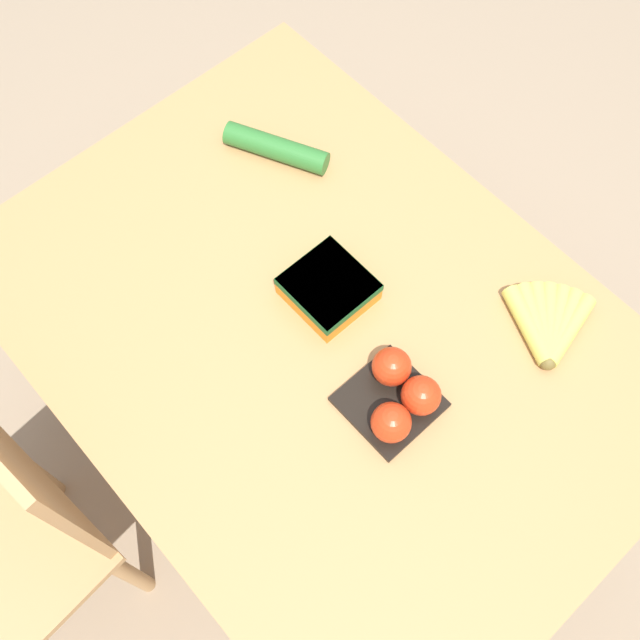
% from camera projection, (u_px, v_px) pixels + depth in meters
% --- Properties ---
extents(ground_plane, '(12.00, 12.00, 0.00)m').
position_uv_depth(ground_plane, '(320.00, 445.00, 2.06)').
color(ground_plane, gray).
extents(dining_table, '(1.25, 0.91, 0.77)m').
position_uv_depth(dining_table, '(320.00, 350.00, 1.47)').
color(dining_table, '#B27F4C').
rests_on(dining_table, ground_plane).
extents(chair, '(0.46, 0.44, 0.93)m').
position_uv_depth(chair, '(1.00, 532.00, 1.49)').
color(chair, tan).
rests_on(chair, ground_plane).
extents(banana_bunch, '(0.16, 0.17, 0.03)m').
position_uv_depth(banana_bunch, '(548.00, 326.00, 1.35)').
color(banana_bunch, brown).
rests_on(banana_bunch, dining_table).
extents(tomato_pack, '(0.15, 0.15, 0.08)m').
position_uv_depth(tomato_pack, '(399.00, 396.00, 1.27)').
color(tomato_pack, black).
rests_on(tomato_pack, dining_table).
extents(carrot_bag, '(0.14, 0.14, 0.05)m').
position_uv_depth(carrot_bag, '(329.00, 288.00, 1.37)').
color(carrot_bag, orange).
rests_on(carrot_bag, dining_table).
extents(cucumber_near, '(0.22, 0.14, 0.05)m').
position_uv_depth(cucumber_near, '(276.00, 148.00, 1.52)').
color(cucumber_near, '#2D702D').
rests_on(cucumber_near, dining_table).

